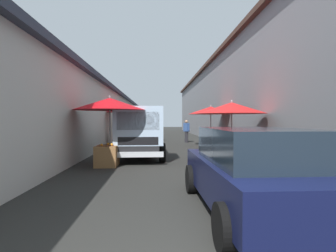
# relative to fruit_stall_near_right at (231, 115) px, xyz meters

# --- Properties ---
(ground) EXTENTS (90.00, 90.00, 0.00)m
(ground) POSITION_rel_fruit_stall_near_right_xyz_m (5.82, 2.17, -1.78)
(ground) COLOR #282826
(building_left_whitewash) EXTENTS (49.80, 7.50, 3.78)m
(building_left_whitewash) POSITION_rel_fruit_stall_near_right_xyz_m (8.07, 9.20, 0.11)
(building_left_whitewash) COLOR beige
(building_left_whitewash) RESTS_ON ground
(building_right_concrete) EXTENTS (49.80, 7.50, 6.13)m
(building_right_concrete) POSITION_rel_fruit_stall_near_right_xyz_m (8.07, -4.86, 1.29)
(building_right_concrete) COLOR gray
(building_right_concrete) RESTS_ON ground
(fruit_stall_near_right) EXTENTS (2.58, 2.58, 2.33)m
(fruit_stall_near_right) POSITION_rel_fruit_stall_near_right_xyz_m (0.00, 0.00, 0.00)
(fruit_stall_near_right) COLOR #9E9EA3
(fruit_stall_near_right) RESTS_ON ground
(fruit_stall_mid_lane) EXTENTS (2.55, 2.55, 2.44)m
(fruit_stall_mid_lane) POSITION_rel_fruit_stall_near_right_xyz_m (-0.45, 4.44, 0.10)
(fruit_stall_mid_lane) COLOR #9E9EA3
(fruit_stall_mid_lane) RESTS_ON ground
(fruit_stall_far_right) EXTENTS (2.68, 2.68, 2.46)m
(fruit_stall_far_right) POSITION_rel_fruit_stall_near_right_xyz_m (5.94, -0.45, 0.21)
(fruit_stall_far_right) COLOR #9E9EA3
(fruit_stall_far_right) RESTS_ON ground
(fruit_stall_near_left) EXTENTS (2.15, 2.15, 2.47)m
(fruit_stall_near_left) POSITION_rel_fruit_stall_near_right_xyz_m (6.27, 4.84, 0.07)
(fruit_stall_near_left) COLOR #9E9EA3
(fruit_stall_near_left) RESTS_ON ground
(fruit_stall_far_left) EXTENTS (2.65, 2.65, 2.29)m
(fruit_stall_far_left) POSITION_rel_fruit_stall_near_right_xyz_m (9.69, 4.01, 0.00)
(fruit_stall_far_left) COLOR #9E9EA3
(fruit_stall_far_left) RESTS_ON ground
(hatchback_car) EXTENTS (3.94, 1.98, 1.45)m
(hatchback_car) POSITION_rel_fruit_stall_near_right_xyz_m (-5.50, 1.15, -1.05)
(hatchback_car) COLOR #0F1438
(hatchback_car) RESTS_ON ground
(delivery_truck) EXTENTS (4.96, 2.07, 2.08)m
(delivery_truck) POSITION_rel_fruit_stall_near_right_xyz_m (0.81, 3.47, -0.75)
(delivery_truck) COLOR black
(delivery_truck) RESTS_ON ground
(vendor_by_crates) EXTENTS (0.54, 0.42, 1.58)m
(vendor_by_crates) POSITION_rel_fruit_stall_near_right_xyz_m (8.88, 0.67, -0.88)
(vendor_by_crates) COLOR #232328
(vendor_by_crates) RESTS_ON ground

